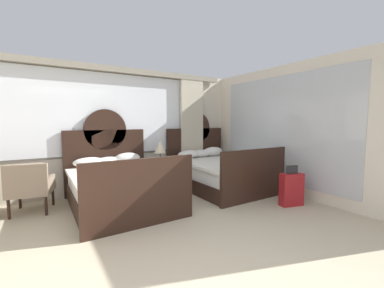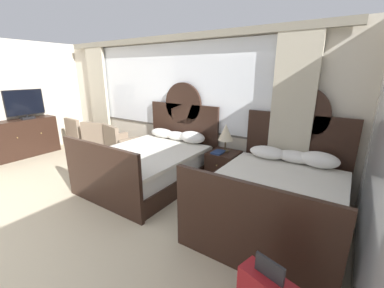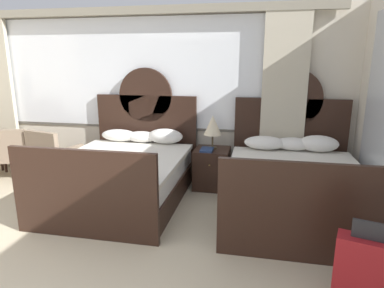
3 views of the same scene
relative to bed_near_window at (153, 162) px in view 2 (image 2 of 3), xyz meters
The scene contains 11 objects.
wall_back_window 1.54m from the bed_near_window, 105.46° to the left, with size 6.98×0.22×2.70m.
bed_near_window is the anchor object (origin of this frame).
bed_near_mirror 2.26m from the bed_near_window, ahead, with size 1.66×2.15×1.78m.
nightstand_between_beds 1.31m from the bed_near_window, 30.10° to the left, with size 0.52×0.54×0.60m.
table_lamp_on_nightstand 1.45m from the bed_near_window, 31.90° to the left, with size 0.27×0.27×0.50m.
book_on_nightstand 1.23m from the bed_near_window, 27.34° to the left, with size 0.18×0.26×0.03m.
dresser_minibar 3.67m from the bed_near_window, 166.39° to the right, with size 0.46×1.87×0.90m.
tv_flatscreen 3.68m from the bed_near_window, behind, with size 0.20×0.83×0.69m.
armchair_by_window_left 1.43m from the bed_near_window, 163.86° to the left, with size 0.74×0.74×0.85m.
armchair_by_window_centre 2.16m from the bed_near_window, 169.39° to the left, with size 0.78×0.78×0.85m.
armchair_by_window_right 2.91m from the bed_near_window, behind, with size 0.66×0.66×0.85m.
Camera 2 is at (3.24, -0.14, 1.99)m, focal length 22.73 mm.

